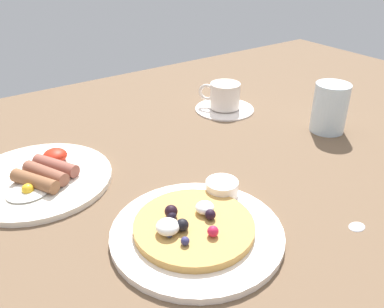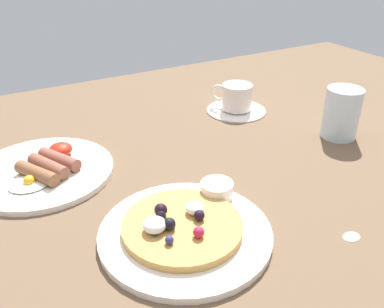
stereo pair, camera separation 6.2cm
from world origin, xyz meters
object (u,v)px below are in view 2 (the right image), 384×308
(coffee_saucer, at_px, (236,110))
(breakfast_plate, at_px, (42,172))
(coffee_cup, at_px, (236,96))
(teaspoon, at_px, (381,234))
(water_glass, at_px, (342,113))
(pancake_plate, at_px, (185,233))
(syrup_ramekin, at_px, (217,189))

(coffee_saucer, bearing_deg, breakfast_plate, -171.93)
(coffee_cup, bearing_deg, teaspoon, -99.54)
(breakfast_plate, relative_size, water_glass, 2.39)
(pancake_plate, height_order, water_glass, water_glass)
(breakfast_plate, bearing_deg, water_glass, -14.62)
(teaspoon, bearing_deg, water_glass, 53.79)
(syrup_ramekin, bearing_deg, pancake_plate, -149.46)
(breakfast_plate, relative_size, teaspoon, 1.57)
(teaspoon, bearing_deg, syrup_ramekin, 130.77)
(breakfast_plate, bearing_deg, coffee_saucer, 8.07)
(syrup_ramekin, xyz_separation_m, coffee_cup, (0.25, 0.30, 0.01))
(breakfast_plate, bearing_deg, coffee_cup, 8.26)
(pancake_plate, bearing_deg, water_glass, 15.90)
(syrup_ramekin, bearing_deg, teaspoon, -49.23)
(pancake_plate, xyz_separation_m, water_glass, (0.45, 0.13, 0.05))
(coffee_saucer, bearing_deg, pancake_plate, -133.76)
(syrup_ramekin, height_order, coffee_saucer, syrup_ramekin)
(coffee_cup, bearing_deg, coffee_saucer, -52.96)
(water_glass, bearing_deg, breakfast_plate, 165.38)
(coffee_cup, bearing_deg, breakfast_plate, -171.74)
(water_glass, bearing_deg, pancake_plate, -164.10)
(breakfast_plate, height_order, coffee_cup, coffee_cup)
(pancake_plate, bearing_deg, teaspoon, -29.02)
(coffee_cup, height_order, water_glass, water_glass)
(pancake_plate, xyz_separation_m, syrup_ramekin, (0.09, 0.05, 0.02))
(syrup_ramekin, xyz_separation_m, breakfast_plate, (-0.23, 0.23, -0.02))
(syrup_ramekin, relative_size, coffee_saucer, 0.37)
(breakfast_plate, bearing_deg, teaspoon, -46.71)
(coffee_saucer, relative_size, water_glass, 1.35)
(coffee_cup, relative_size, teaspoon, 0.56)
(coffee_saucer, distance_m, teaspoon, 0.50)
(pancake_plate, distance_m, breakfast_plate, 0.32)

